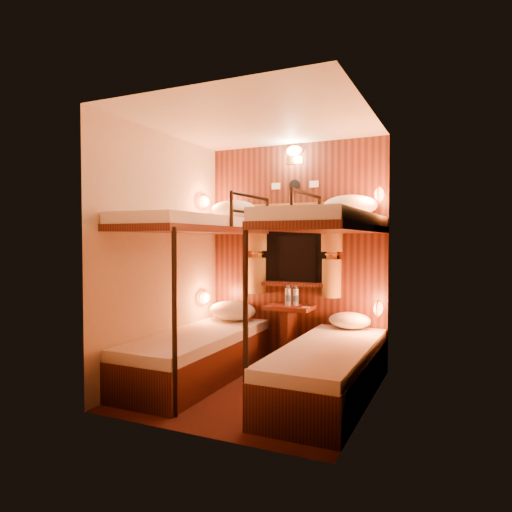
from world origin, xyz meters
The scene contains 22 objects.
floor centered at (0.00, 0.00, 0.00)m, with size 2.10×2.10×0.00m, color #37170F.
ceiling centered at (0.00, 0.00, 2.40)m, with size 2.10×2.10×0.00m, color silver.
wall_back centered at (0.00, 1.05, 1.20)m, with size 2.40×2.40×0.00m, color #C6B293.
wall_front centered at (0.00, -1.05, 1.20)m, with size 2.40×2.40×0.00m, color #C6B293.
wall_left centered at (-1.00, 0.00, 1.20)m, with size 2.40×2.40×0.00m, color #C6B293.
wall_right centered at (1.00, 0.00, 1.20)m, with size 2.40×2.40×0.00m, color #C6B293.
back_panel centered at (0.00, 1.04, 1.20)m, with size 2.00×0.03×2.40m, color #32160E.
bunk_left centered at (-0.65, 0.07, 0.56)m, with size 0.72×1.90×1.82m.
bunk_right centered at (0.65, 0.07, 0.56)m, with size 0.72×1.90×1.82m.
window centered at (0.00, 1.00, 1.18)m, with size 1.00×0.12×0.79m.
curtains centered at (0.00, 0.97, 1.26)m, with size 1.10×0.22×1.00m.
back_fixtures centered at (0.00, 1.00, 2.25)m, with size 0.54×0.09×0.48m.
reading_lamps centered at (0.00, 0.70, 1.24)m, with size 2.00×0.20×1.25m.
table centered at (0.00, 0.85, 0.41)m, with size 0.50×0.34×0.66m.
bottle_left centered at (0.00, 0.81, 0.75)m, with size 0.07×0.07×0.22m.
bottle_right centered at (0.07, 0.86, 0.74)m, with size 0.06×0.06×0.21m.
sachet_a centered at (0.21, 0.80, 0.65)m, with size 0.08×0.06×0.01m, color silver.
sachet_b centered at (0.06, 0.91, 0.65)m, with size 0.08×0.06×0.01m, color silver.
pillow_lower_left centered at (-0.65, 0.79, 0.56)m, with size 0.54×0.39×0.21m, color silver.
pillow_lower_right centered at (0.65, 0.86, 0.54)m, with size 0.42×0.30×0.17m, color silver.
pillow_upper_left centered at (-0.65, 0.82, 1.69)m, with size 0.52×0.37×0.21m, color silver.
pillow_upper_right centered at (0.65, 0.84, 1.69)m, with size 0.54×0.39×0.21m, color silver.
Camera 1 is at (1.70, -3.70, 1.35)m, focal length 32.00 mm.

